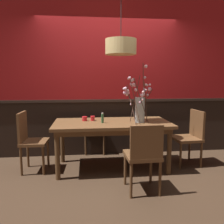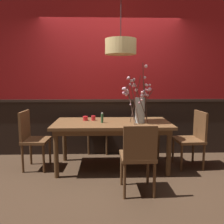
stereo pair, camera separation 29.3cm
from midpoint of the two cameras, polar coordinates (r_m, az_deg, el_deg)
ground_plane at (r=3.87m, az=2.23°, el=-13.50°), size 24.00×24.00×0.00m
back_wall at (r=4.34m, az=1.63°, el=9.01°), size 5.57×0.14×3.00m
dining_table at (r=3.67m, az=2.29°, el=-3.76°), size 1.82×0.89×0.75m
chair_head_west_end at (r=3.84m, az=-17.12°, el=-5.81°), size 0.40×0.42×0.93m
chair_near_side_right at (r=2.92m, az=9.40°, el=-10.29°), size 0.43×0.44×0.89m
chair_far_side_left at (r=4.56m, az=-1.41°, el=-2.99°), size 0.44×0.43×0.98m
chair_head_east_end at (r=4.03m, az=21.28°, el=-5.54°), size 0.44×0.46×0.91m
vase_with_blossoms at (r=3.61m, az=9.03°, el=1.37°), size 0.51×0.54×0.91m
candle_holder_nearer_center at (r=3.78m, az=-4.37°, el=-1.56°), size 0.08×0.08×0.07m
candle_holder_nearer_edge at (r=3.78m, az=-2.40°, el=-1.50°), size 0.07×0.07×0.08m
condiment_bottle at (r=3.58m, az=-0.11°, el=-1.48°), size 0.04×0.04×0.16m
pendant_lamp at (r=3.60m, az=4.58°, el=15.72°), size 0.47×0.47×1.21m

